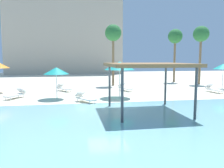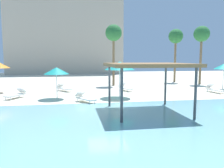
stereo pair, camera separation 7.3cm
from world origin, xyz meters
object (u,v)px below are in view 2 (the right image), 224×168
beach_umbrella_teal_0 (120,66)px  beach_umbrella_teal_1 (56,71)px  lounge_chair_0 (64,88)px  palm_tree_3 (202,36)px  beach_umbrella_teal_5 (224,66)px  lounge_chair_2 (16,94)px  palm_tree_2 (114,35)px  lounge_chair_3 (125,87)px  palm_tree_1 (176,38)px  lounge_chair_5 (214,89)px  lounge_chair_1 (85,98)px  shade_pavilion (148,66)px

beach_umbrella_teal_0 → beach_umbrella_teal_1: 4.98m
lounge_chair_0 → palm_tree_3: palm_tree_3 is taller
beach_umbrella_teal_5 → lounge_chair_2: (-19.66, -2.22, -2.00)m
palm_tree_2 → lounge_chair_3: bearing=-85.7°
palm_tree_3 → beach_umbrella_teal_1: bearing=-155.5°
lounge_chair_3 → palm_tree_1: size_ratio=0.28×
lounge_chair_5 → palm_tree_3: 9.02m
beach_umbrella_teal_5 → lounge_chair_3: size_ratio=1.31×
lounge_chair_0 → palm_tree_2: bearing=90.7°
lounge_chair_1 → palm_tree_1: (12.65, 12.40, 5.58)m
lounge_chair_2 → lounge_chair_3: size_ratio=0.98×
beach_umbrella_teal_5 → palm_tree_1: 8.63m
lounge_chair_0 → palm_tree_2: size_ratio=0.27×
lounge_chair_0 → lounge_chair_3: bearing=49.5°
lounge_chair_5 → palm_tree_2: (-8.28, 6.98, 5.56)m
beach_umbrella_teal_0 → lounge_chair_0: beach_umbrella_teal_0 is taller
lounge_chair_1 → lounge_chair_2: (-5.26, 2.53, 0.00)m
beach_umbrella_teal_1 → lounge_chair_1: (2.07, -1.84, -1.86)m
shade_pavilion → palm_tree_3: palm_tree_3 is taller
beach_umbrella_teal_0 → lounge_chair_1: (-2.89, -1.61, -2.24)m
lounge_chair_5 → palm_tree_1: palm_tree_1 is taller
lounge_chair_2 → palm_tree_2: palm_tree_2 is taller
beach_umbrella_teal_0 → lounge_chair_5: size_ratio=1.48×
beach_umbrella_teal_1 → palm_tree_3: 18.68m
beach_umbrella_teal_0 → palm_tree_2: (0.92, 8.18, 3.32)m
palm_tree_2 → lounge_chair_5: bearing=-40.1°
shade_pavilion → beach_umbrella_teal_0: 5.41m
shade_pavilion → beach_umbrella_teal_0: beach_umbrella_teal_0 is taller
lounge_chair_3 → palm_tree_2: 7.17m
lounge_chair_0 → palm_tree_1: bearing=80.3°
lounge_chair_3 → lounge_chair_5: same height
beach_umbrella_teal_0 → lounge_chair_0: size_ratio=1.52×
palm_tree_2 → palm_tree_3: 10.78m
beach_umbrella_teal_1 → palm_tree_2: bearing=53.5°
lounge_chair_0 → lounge_chair_5: bearing=43.3°
beach_umbrella_teal_5 → lounge_chair_5: size_ratio=1.33×
lounge_chair_2 → beach_umbrella_teal_0: bearing=111.8°
beach_umbrella_teal_1 → beach_umbrella_teal_5: beach_umbrella_teal_5 is taller
beach_umbrella_teal_0 → lounge_chair_5: beach_umbrella_teal_0 is taller
lounge_chair_2 → lounge_chair_3: bearing=134.5°
beach_umbrella_teal_5 → beach_umbrella_teal_1: bearing=-170.0°
lounge_chair_2 → palm_tree_2: size_ratio=0.28×
lounge_chair_5 → beach_umbrella_teal_1: bearing=-94.8°
lounge_chair_1 → palm_tree_1: 18.57m
palm_tree_2 → beach_umbrella_teal_0: bearing=-96.5°
beach_umbrella_teal_0 → lounge_chair_0: bearing=136.9°
lounge_chair_1 → palm_tree_2: bearing=126.2°
shade_pavilion → lounge_chair_1: size_ratio=2.35×
lounge_chair_1 → beach_umbrella_teal_5: bearing=75.7°
lounge_chair_5 → lounge_chair_1: bearing=-85.6°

